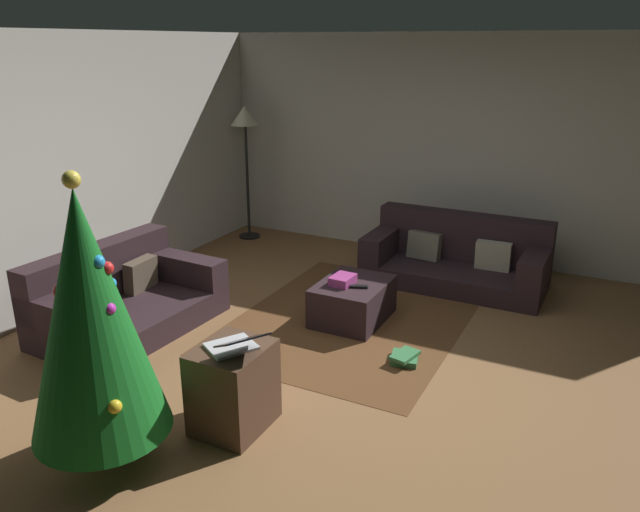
% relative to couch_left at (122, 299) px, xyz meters
% --- Properties ---
extents(ground_plane, '(6.40, 6.40, 0.00)m').
position_rel_couch_left_xyz_m(ground_plane, '(0.23, -2.25, -0.27)').
color(ground_plane, brown).
extents(rear_partition, '(6.40, 0.12, 2.60)m').
position_rel_couch_left_xyz_m(rear_partition, '(0.23, 0.89, 1.03)').
color(rear_partition, beige).
rests_on(rear_partition, ground_plane).
extents(corner_partition, '(0.12, 6.40, 2.60)m').
position_rel_couch_left_xyz_m(corner_partition, '(3.37, -2.25, 1.03)').
color(corner_partition, beige).
rests_on(corner_partition, ground_plane).
extents(couch_left, '(1.65, 1.08, 0.74)m').
position_rel_couch_left_xyz_m(couch_left, '(0.00, 0.00, 0.00)').
color(couch_left, '#2D1E23').
rests_on(couch_left, ground_plane).
extents(couch_right, '(0.87, 1.89, 0.72)m').
position_rel_couch_left_xyz_m(couch_right, '(2.48, -2.44, 0.00)').
color(couch_right, '#2D1E23').
rests_on(couch_right, ground_plane).
extents(ottoman, '(0.77, 0.60, 0.37)m').
position_rel_couch_left_xyz_m(ottoman, '(1.08, -1.82, -0.08)').
color(ottoman, '#2D1E23').
rests_on(ottoman, ground_plane).
extents(gift_box, '(0.25, 0.20, 0.08)m').
position_rel_couch_left_xyz_m(gift_box, '(1.01, -1.75, 0.14)').
color(gift_box, '#B23F8C').
rests_on(gift_box, ottoman).
extents(tv_remote, '(0.10, 0.17, 0.02)m').
position_rel_couch_left_xyz_m(tv_remote, '(0.99, -1.92, 0.11)').
color(tv_remote, black).
rests_on(tv_remote, ottoman).
extents(christmas_tree, '(0.83, 0.83, 1.84)m').
position_rel_couch_left_xyz_m(christmas_tree, '(-1.51, -1.30, 0.72)').
color(christmas_tree, brown).
rests_on(christmas_tree, ground_plane).
extents(side_table, '(0.52, 0.44, 0.59)m').
position_rel_couch_left_xyz_m(side_table, '(-0.84, -1.80, 0.03)').
color(side_table, '#4C3323').
rests_on(side_table, ground_plane).
extents(laptop, '(0.48, 0.52, 0.19)m').
position_rel_couch_left_xyz_m(laptop, '(-0.88, -1.86, 0.38)').
color(laptop, silver).
rests_on(laptop, side_table).
extents(book_stack, '(0.31, 0.26, 0.08)m').
position_rel_couch_left_xyz_m(book_stack, '(0.53, -2.54, -0.23)').
color(book_stack, '#387A47').
rests_on(book_stack, ground_plane).
extents(corner_lamp, '(0.36, 0.36, 1.73)m').
position_rel_couch_left_xyz_m(corner_lamp, '(2.85, 0.48, 1.20)').
color(corner_lamp, black).
rests_on(corner_lamp, ground_plane).
extents(area_rug, '(2.60, 2.00, 0.01)m').
position_rel_couch_left_xyz_m(area_rug, '(1.08, -1.82, -0.27)').
color(area_rug, brown).
rests_on(area_rug, ground_plane).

